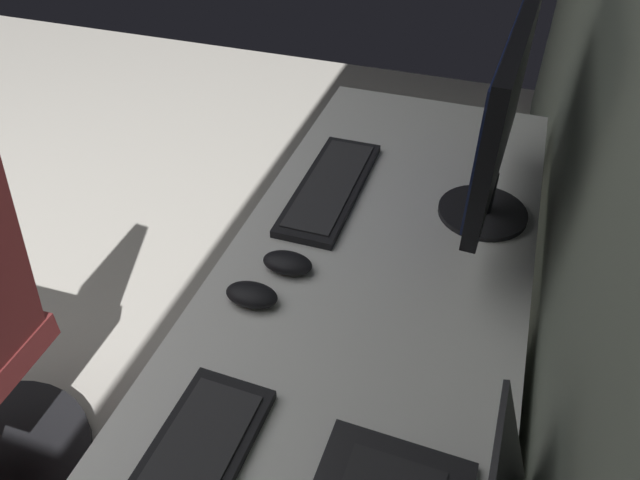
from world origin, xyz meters
The scene contains 6 objects.
desk centered at (-0.06, 1.58, 0.66)m, with size 1.94×0.62×0.73m.
drawer_pedestal centered at (-0.06, 1.61, 0.35)m, with size 0.40×0.51×0.69m.
monitor_primary centered at (-0.51, 1.77, 0.98)m, with size 0.56×0.20×0.44m.
keyboard_main centered at (-0.49, 1.42, 0.74)m, with size 0.42×0.14×0.02m.
mouse_main centered at (-0.09, 1.39, 0.75)m, with size 0.06×0.10×0.03m, color black.
mouse_spare centered at (-0.20, 1.42, 0.75)m, with size 0.06×0.10×0.03m, color black.
Camera 1 is at (0.63, 1.77, 1.56)m, focal length 33.54 mm.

